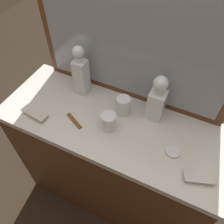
{
  "coord_description": "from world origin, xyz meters",
  "views": [
    {
      "loc": [
        0.33,
        -0.67,
        1.88
      ],
      "look_at": [
        0.0,
        0.0,
        1.0
      ],
      "focal_mm": 36.95,
      "sensor_mm": 36.0,
      "label": 1
    }
  ],
  "objects_px": {
    "porcelain_dish": "(173,151)",
    "crystal_decanter_right": "(157,102)",
    "crystal_tumbler_far_left": "(108,122)",
    "crystal_tumbler_right": "(123,106)",
    "crystal_decanter_rear": "(81,75)",
    "silver_brush_rear": "(199,177)",
    "silver_brush_far_left": "(35,113)",
    "tortoiseshell_comb": "(74,121)"
  },
  "relations": [
    {
      "from": "crystal_tumbler_right",
      "to": "silver_brush_rear",
      "type": "xyz_separation_m",
      "value": [
        0.46,
        -0.2,
        -0.04
      ]
    },
    {
      "from": "crystal_decanter_right",
      "to": "silver_brush_far_left",
      "type": "height_order",
      "value": "crystal_decanter_right"
    },
    {
      "from": "crystal_tumbler_right",
      "to": "silver_brush_rear",
      "type": "height_order",
      "value": "crystal_tumbler_right"
    },
    {
      "from": "silver_brush_far_left",
      "to": "porcelain_dish",
      "type": "distance_m",
      "value": 0.74
    },
    {
      "from": "silver_brush_rear",
      "to": "crystal_tumbler_far_left",
      "type": "bearing_deg",
      "value": 170.55
    },
    {
      "from": "crystal_decanter_right",
      "to": "tortoiseshell_comb",
      "type": "height_order",
      "value": "crystal_decanter_right"
    },
    {
      "from": "crystal_decanter_right",
      "to": "silver_brush_far_left",
      "type": "relative_size",
      "value": 1.75
    },
    {
      "from": "crystal_tumbler_far_left",
      "to": "porcelain_dish",
      "type": "bearing_deg",
      "value": -0.01
    },
    {
      "from": "porcelain_dish",
      "to": "tortoiseshell_comb",
      "type": "distance_m",
      "value": 0.52
    },
    {
      "from": "porcelain_dish",
      "to": "crystal_decanter_rear",
      "type": "bearing_deg",
      "value": 163.99
    },
    {
      "from": "crystal_tumbler_far_left",
      "to": "silver_brush_rear",
      "type": "height_order",
      "value": "crystal_tumbler_far_left"
    },
    {
      "from": "tortoiseshell_comb",
      "to": "crystal_decanter_right",
      "type": "bearing_deg",
      "value": 31.06
    },
    {
      "from": "crystal_decanter_rear",
      "to": "crystal_tumbler_right",
      "type": "distance_m",
      "value": 0.29
    },
    {
      "from": "silver_brush_far_left",
      "to": "silver_brush_rear",
      "type": "height_order",
      "value": "same"
    },
    {
      "from": "crystal_decanter_right",
      "to": "silver_brush_rear",
      "type": "relative_size",
      "value": 1.87
    },
    {
      "from": "silver_brush_far_left",
      "to": "tortoiseshell_comb",
      "type": "bearing_deg",
      "value": 14.53
    },
    {
      "from": "crystal_tumbler_right",
      "to": "crystal_tumbler_far_left",
      "type": "height_order",
      "value": "crystal_tumbler_right"
    },
    {
      "from": "crystal_decanter_rear",
      "to": "crystal_tumbler_right",
      "type": "xyz_separation_m",
      "value": [
        0.28,
        -0.05,
        -0.08
      ]
    },
    {
      "from": "crystal_decanter_right",
      "to": "silver_brush_far_left",
      "type": "distance_m",
      "value": 0.65
    },
    {
      "from": "crystal_decanter_rear",
      "to": "tortoiseshell_comb",
      "type": "relative_size",
      "value": 2.61
    },
    {
      "from": "crystal_decanter_right",
      "to": "crystal_tumbler_right",
      "type": "relative_size",
      "value": 2.54
    },
    {
      "from": "crystal_tumbler_far_left",
      "to": "tortoiseshell_comb",
      "type": "xyz_separation_m",
      "value": [
        -0.18,
        -0.04,
        -0.04
      ]
    },
    {
      "from": "crystal_tumbler_right",
      "to": "porcelain_dish",
      "type": "xyz_separation_m",
      "value": [
        0.32,
        -0.12,
        -0.04
      ]
    },
    {
      "from": "crystal_decanter_rear",
      "to": "silver_brush_far_left",
      "type": "relative_size",
      "value": 2.0
    },
    {
      "from": "crystal_tumbler_far_left",
      "to": "crystal_tumbler_right",
      "type": "bearing_deg",
      "value": 78.43
    },
    {
      "from": "silver_brush_far_left",
      "to": "crystal_decanter_right",
      "type": "bearing_deg",
      "value": 25.48
    },
    {
      "from": "silver_brush_rear",
      "to": "porcelain_dish",
      "type": "height_order",
      "value": "silver_brush_rear"
    },
    {
      "from": "crystal_decanter_right",
      "to": "silver_brush_rear",
      "type": "distance_m",
      "value": 0.4
    },
    {
      "from": "crystal_decanter_rear",
      "to": "porcelain_dish",
      "type": "xyz_separation_m",
      "value": [
        0.59,
        -0.17,
        -0.12
      ]
    },
    {
      "from": "porcelain_dish",
      "to": "crystal_decanter_right",
      "type": "bearing_deg",
      "value": 131.32
    },
    {
      "from": "crystal_tumbler_far_left",
      "to": "tortoiseshell_comb",
      "type": "distance_m",
      "value": 0.19
    },
    {
      "from": "crystal_tumbler_right",
      "to": "porcelain_dish",
      "type": "distance_m",
      "value": 0.34
    },
    {
      "from": "crystal_tumbler_far_left",
      "to": "silver_brush_far_left",
      "type": "height_order",
      "value": "crystal_tumbler_far_left"
    },
    {
      "from": "crystal_decanter_rear",
      "to": "crystal_tumbler_right",
      "type": "relative_size",
      "value": 2.91
    },
    {
      "from": "silver_brush_far_left",
      "to": "silver_brush_rear",
      "type": "distance_m",
      "value": 0.87
    },
    {
      "from": "crystal_decanter_right",
      "to": "porcelain_dish",
      "type": "distance_m",
      "value": 0.26
    },
    {
      "from": "silver_brush_rear",
      "to": "crystal_decanter_right",
      "type": "bearing_deg",
      "value": 138.93
    },
    {
      "from": "crystal_decanter_right",
      "to": "crystal_tumbler_far_left",
      "type": "height_order",
      "value": "crystal_decanter_right"
    },
    {
      "from": "crystal_decanter_right",
      "to": "crystal_tumbler_far_left",
      "type": "distance_m",
      "value": 0.27
    },
    {
      "from": "crystal_decanter_right",
      "to": "crystal_tumbler_right",
      "type": "distance_m",
      "value": 0.18
    },
    {
      "from": "crystal_decanter_right",
      "to": "silver_brush_rear",
      "type": "bearing_deg",
      "value": -41.07
    },
    {
      "from": "silver_brush_rear",
      "to": "tortoiseshell_comb",
      "type": "bearing_deg",
      "value": 176.92
    }
  ]
}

